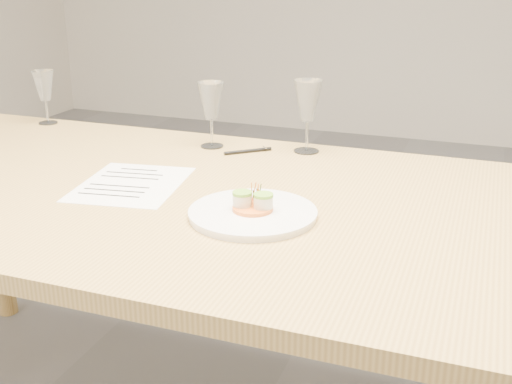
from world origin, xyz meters
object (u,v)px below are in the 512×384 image
(dinner_plate, at_px, (253,212))
(wine_glass_2, at_px, (308,102))
(recipe_sheet, at_px, (131,184))
(dining_table, at_px, (234,224))
(wine_glass_0, at_px, (44,87))
(ballpoint_pen, at_px, (248,151))
(wine_glass_1, at_px, (211,102))

(dinner_plate, bearing_deg, wine_glass_2, 93.38)
(dinner_plate, relative_size, recipe_sheet, 0.81)
(dining_table, bearing_deg, wine_glass_2, 82.38)
(recipe_sheet, height_order, wine_glass_0, wine_glass_0)
(dinner_plate, height_order, ballpoint_pen, dinner_plate)
(ballpoint_pen, distance_m, wine_glass_1, 0.18)
(recipe_sheet, xyz_separation_m, ballpoint_pen, (0.17, 0.35, 0.00))
(wine_glass_1, bearing_deg, wine_glass_2, 9.46)
(wine_glass_2, bearing_deg, ballpoint_pen, -156.24)
(wine_glass_0, distance_m, wine_glass_1, 0.63)
(dinner_plate, bearing_deg, recipe_sheet, 164.84)
(ballpoint_pen, xyz_separation_m, wine_glass_1, (-0.12, 0.02, 0.13))
(ballpoint_pen, height_order, wine_glass_1, wine_glass_1)
(dinner_plate, distance_m, wine_glass_0, 1.09)
(wine_glass_1, bearing_deg, dinner_plate, -57.09)
(dinner_plate, relative_size, ballpoint_pen, 2.42)
(dinner_plate, xyz_separation_m, recipe_sheet, (-0.35, 0.10, -0.01))
(wine_glass_0, bearing_deg, recipe_sheet, -37.39)
(wine_glass_0, distance_m, wine_glass_2, 0.91)
(dinner_plate, relative_size, wine_glass_1, 1.45)
(dining_table, relative_size, wine_glass_1, 12.67)
(ballpoint_pen, relative_size, wine_glass_0, 0.64)
(dinner_plate, bearing_deg, ballpoint_pen, 112.19)
(dining_table, relative_size, recipe_sheet, 7.11)
(dinner_plate, distance_m, wine_glass_1, 0.57)
(dinner_plate, relative_size, wine_glass_2, 1.34)
(dining_table, height_order, ballpoint_pen, ballpoint_pen)
(dinner_plate, relative_size, wine_glass_0, 1.56)
(dinner_plate, bearing_deg, wine_glass_0, 149.98)
(dinner_plate, xyz_separation_m, wine_glass_0, (-0.94, 0.54, 0.11))
(ballpoint_pen, bearing_deg, wine_glass_0, 131.87)
(wine_glass_2, bearing_deg, dinner_plate, -86.62)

